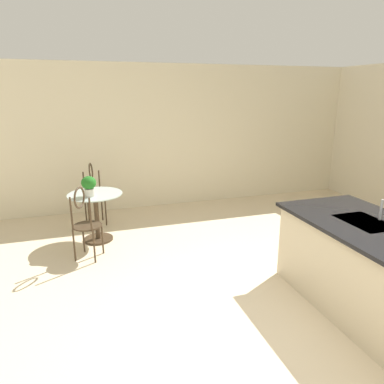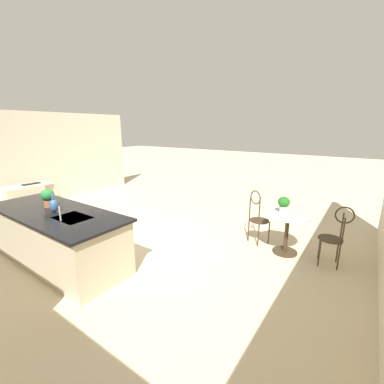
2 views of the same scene
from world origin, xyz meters
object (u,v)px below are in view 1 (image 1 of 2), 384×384
at_px(bistro_table, 96,212).
at_px(chair_by_island, 93,191).
at_px(potted_plant_on_table, 89,185).
at_px(chair_near_window, 85,219).

xyz_separation_m(bistro_table, chair_by_island, (-0.76, -0.00, 0.13)).
distance_m(bistro_table, potted_plant_on_table, 0.48).
bearing_deg(bistro_table, chair_by_island, -179.91).
height_order(chair_by_island, potted_plant_on_table, chair_by_island).
height_order(bistro_table, potted_plant_on_table, potted_plant_on_table).
bearing_deg(chair_near_window, chair_by_island, 172.95).
bearing_deg(bistro_table, chair_near_window, -15.51).
bearing_deg(chair_by_island, bistro_table, 0.09).
relative_size(chair_near_window, chair_by_island, 1.00).
bearing_deg(chair_by_island, potted_plant_on_table, -4.98).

